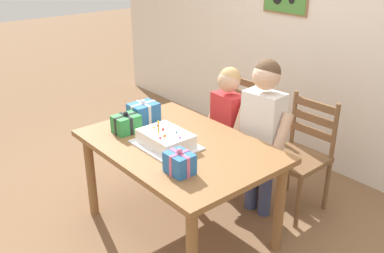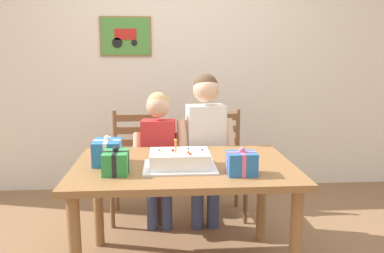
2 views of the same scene
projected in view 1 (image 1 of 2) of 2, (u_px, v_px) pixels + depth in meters
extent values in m
plane|color=#846042|center=(180.00, 229.00, 3.27)|extent=(20.00, 20.00, 0.00)
cube|color=silver|center=(331.00, 30.00, 3.77)|extent=(6.40, 0.08, 2.60)
cylinder|color=black|center=(292.00, 1.00, 3.93)|extent=(0.06, 0.01, 0.06)
cube|color=olive|center=(179.00, 146.00, 2.99)|extent=(1.38, 0.95, 0.04)
cylinder|color=olive|center=(91.00, 176.00, 3.33)|extent=(0.07, 0.07, 0.69)
cylinder|color=olive|center=(171.00, 147.00, 3.80)|extent=(0.07, 0.07, 0.69)
cylinder|color=olive|center=(279.00, 207.00, 2.94)|extent=(0.07, 0.07, 0.69)
cube|color=silver|center=(166.00, 145.00, 2.95)|extent=(0.44, 0.34, 0.01)
cube|color=white|center=(166.00, 138.00, 2.93)|extent=(0.36, 0.26, 0.09)
cylinder|color=orange|center=(159.00, 128.00, 2.89)|extent=(0.01, 0.01, 0.07)
sphere|color=yellow|center=(158.00, 122.00, 2.87)|extent=(0.02, 0.02, 0.02)
sphere|color=yellow|center=(154.00, 127.00, 2.97)|extent=(0.02, 0.02, 0.02)
sphere|color=purple|center=(180.00, 138.00, 2.82)|extent=(0.01, 0.01, 0.01)
sphere|color=red|center=(163.00, 129.00, 2.94)|extent=(0.02, 0.02, 0.02)
sphere|color=orange|center=(165.00, 136.00, 2.84)|extent=(0.02, 0.02, 0.02)
sphere|color=red|center=(160.00, 138.00, 2.81)|extent=(0.02, 0.02, 0.02)
sphere|color=blue|center=(157.00, 125.00, 3.00)|extent=(0.01, 0.01, 0.01)
sphere|color=blue|center=(176.00, 132.00, 2.90)|extent=(0.01, 0.01, 0.01)
cube|color=#286BB7|center=(144.00, 113.00, 3.31)|extent=(0.17, 0.21, 0.15)
cube|color=white|center=(144.00, 113.00, 3.31)|extent=(0.17, 0.02, 0.16)
cube|color=white|center=(144.00, 113.00, 3.31)|extent=(0.02, 0.22, 0.16)
sphere|color=white|center=(143.00, 102.00, 3.27)|extent=(0.04, 0.04, 0.04)
cube|color=#286BB7|center=(180.00, 163.00, 2.58)|extent=(0.17, 0.14, 0.13)
cube|color=#DB668E|center=(180.00, 163.00, 2.58)|extent=(0.17, 0.02, 0.14)
cube|color=#DB668E|center=(180.00, 163.00, 2.58)|extent=(0.02, 0.14, 0.14)
sphere|color=#DB668E|center=(179.00, 151.00, 2.55)|extent=(0.04, 0.04, 0.04)
cube|color=#2D8E42|center=(126.00, 124.00, 3.14)|extent=(0.14, 0.18, 0.13)
cube|color=black|center=(126.00, 124.00, 3.14)|extent=(0.15, 0.02, 0.13)
cube|color=black|center=(126.00, 124.00, 3.14)|extent=(0.02, 0.19, 0.13)
sphere|color=black|center=(126.00, 114.00, 3.11)|extent=(0.04, 0.04, 0.04)
cube|color=brown|center=(231.00, 130.00, 3.87)|extent=(0.43, 0.43, 0.04)
cylinder|color=brown|center=(230.00, 167.00, 3.72)|extent=(0.04, 0.04, 0.43)
cylinder|color=brown|center=(201.00, 152.00, 3.98)|extent=(0.04, 0.04, 0.43)
cylinder|color=brown|center=(259.00, 154.00, 3.95)|extent=(0.04, 0.04, 0.43)
cylinder|color=brown|center=(229.00, 141.00, 4.21)|extent=(0.04, 0.04, 0.43)
cylinder|color=brown|center=(262.00, 106.00, 3.75)|extent=(0.04, 0.04, 0.45)
cylinder|color=brown|center=(231.00, 95.00, 4.02)|extent=(0.04, 0.04, 0.45)
cube|color=brown|center=(246.00, 107.00, 3.91)|extent=(0.36, 0.03, 0.06)
cube|color=brown|center=(247.00, 95.00, 3.87)|extent=(0.36, 0.03, 0.06)
cube|color=brown|center=(247.00, 83.00, 3.82)|extent=(0.36, 0.03, 0.06)
cube|color=brown|center=(296.00, 159.00, 3.36)|extent=(0.42, 0.42, 0.04)
cylinder|color=brown|center=(298.00, 203.00, 3.21)|extent=(0.04, 0.04, 0.43)
cylinder|color=brown|center=(259.00, 183.00, 3.48)|extent=(0.04, 0.04, 0.43)
cylinder|color=brown|center=(327.00, 186.00, 3.44)|extent=(0.04, 0.04, 0.43)
cylinder|color=brown|center=(289.00, 168.00, 3.70)|extent=(0.04, 0.04, 0.43)
cylinder|color=brown|center=(335.00, 131.00, 3.25)|extent=(0.04, 0.04, 0.45)
cylinder|color=brown|center=(294.00, 117.00, 3.51)|extent=(0.04, 0.04, 0.45)
cube|color=brown|center=(313.00, 132.00, 3.41)|extent=(0.36, 0.03, 0.06)
cube|color=brown|center=(314.00, 119.00, 3.36)|extent=(0.36, 0.03, 0.06)
cube|color=brown|center=(316.00, 105.00, 3.32)|extent=(0.36, 0.03, 0.06)
cylinder|color=#38426B|center=(265.00, 188.00, 3.37)|extent=(0.10, 0.10, 0.47)
cylinder|color=#38426B|center=(252.00, 182.00, 3.45)|extent=(0.10, 0.10, 0.47)
cube|color=white|center=(263.00, 127.00, 3.21)|extent=(0.31, 0.21, 0.54)
cylinder|color=#E0B293|center=(281.00, 138.00, 3.07)|extent=(0.10, 0.23, 0.36)
cylinder|color=#E0B293|center=(240.00, 123.00, 3.31)|extent=(0.10, 0.23, 0.36)
sphere|color=#E0B293|center=(266.00, 76.00, 3.05)|extent=(0.20, 0.20, 0.20)
sphere|color=brown|center=(268.00, 72.00, 3.05)|extent=(0.19, 0.19, 0.19)
cylinder|color=#38426B|center=(230.00, 173.00, 3.64)|extent=(0.09, 0.09, 0.42)
cylinder|color=#38426B|center=(221.00, 167.00, 3.73)|extent=(0.09, 0.09, 0.42)
cube|color=red|center=(227.00, 122.00, 3.50)|extent=(0.27, 0.18, 0.48)
cylinder|color=tan|center=(238.00, 131.00, 3.37)|extent=(0.08, 0.20, 0.32)
cylinder|color=tan|center=(212.00, 118.00, 3.61)|extent=(0.08, 0.20, 0.32)
sphere|color=tan|center=(229.00, 81.00, 3.36)|extent=(0.18, 0.18, 0.18)
sphere|color=tan|center=(230.00, 78.00, 3.36)|extent=(0.17, 0.17, 0.17)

